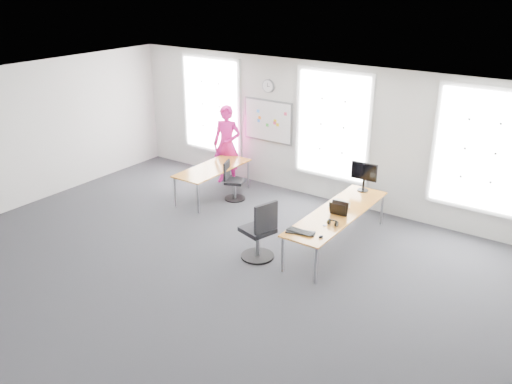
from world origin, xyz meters
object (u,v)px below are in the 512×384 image
Objects in this scene: desk_right at (337,214)px; headphones at (332,223)px; keyboard at (300,232)px; person at (227,145)px; chair_right at (260,234)px; desk_left at (213,170)px; chair_left at (233,183)px; monitor at (364,174)px.

headphones is at bearing -72.16° from desk_right.
person is at bearing 126.10° from keyboard.
chair_right is 2.30× the size of keyboard.
keyboard is (-0.12, -1.11, 0.06)m from desk_right.
desk_left is at bearing 170.59° from desk_right.
chair_right is 6.08× the size of headphones.
desk_right is at bearing -124.71° from chair_left.
chair_right is 1.27m from headphones.
desk_left is at bearing -87.20° from person.
desk_left is 3.71m from headphones.
monitor is (2.86, 0.50, 0.66)m from chair_left.
chair_right reaches higher than headphones.
desk_left is 1.01m from person.
person reaches higher than keyboard.
monitor is at bearing -101.35° from chair_left.
desk_right is at bearing 65.93° from keyboard.
desk_right is 1.12m from keyboard.
keyboard is at bearing 112.52° from chair_right.
monitor reaches higher than chair_right.
chair_right is 3.88m from person.
desk_left reaches higher than desk_right.
person reaches higher than desk_left.
chair_left is at bearing -61.84° from person.
keyboard is 0.82× the size of monitor.
desk_left is (-3.36, 0.56, -0.00)m from desk_right.
desk_right is at bearing -9.41° from desk_left.
chair_right is (2.48, -1.75, -0.15)m from desk_left.
keyboard is at bearing -96.31° from desk_right.
desk_right is 1.26m from monitor.
headphones is at bearing 137.75° from chair_right.
chair_right is 2.78m from chair_left.
headphones is (3.54, -1.10, 0.10)m from desk_left.
chair_right is at bearing -126.53° from desk_right.
chair_right reaches higher than desk_left.
desk_right is at bearing 159.89° from chair_right.
desk_left is 1.02× the size of person.
chair_left is at bearing 166.61° from desk_right.
person is at bearing 108.37° from desk_left.
headphones is at bearing -43.33° from person.
monitor reaches higher than keyboard.
chair_left is 2.98m from monitor.
chair_left reaches higher than desk_right.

